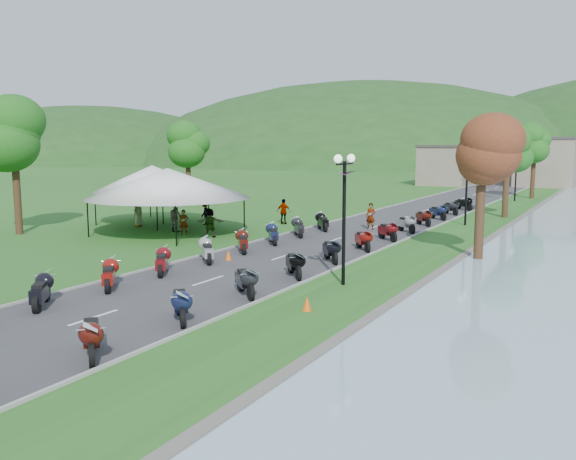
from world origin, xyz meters
The scene contains 12 objects.
road centered at (0.00, 40.00, 0.01)m, with size 7.00×120.00×0.02m, color #3E3E41.
hills_backdrop centered at (0.00, 200.00, 0.00)m, with size 360.00×120.00×76.00m, color #285621, non-canonical shape.
far_building centered at (-2.00, 85.00, 2.50)m, with size 18.00×16.00×5.00m, color gray.
moto_row_left centered at (-2.41, 13.07, 0.55)m, with size 2.60×38.49×1.10m, color #331411, non-canonical shape.
moto_row_right centered at (2.59, 25.66, 0.55)m, with size 2.60×46.12×1.10m, color #331411, non-canonical shape.
vendor_tent_main centered at (-9.84, 25.26, 2.00)m, with size 6.61×6.61×4.00m, color white, non-canonical shape.
vendor_tent_side centered at (-14.12, 28.71, 2.00)m, with size 5.41×5.41×4.00m, color white, non-canonical shape.
tree_park_left centered at (-17.80, 20.79, 5.07)m, with size 3.65×3.65×10.13m, color #25721D, non-canonical shape.
tree_lakeside centered at (8.36, 26.24, 3.96)m, with size 2.85×2.85×7.92m, color #25721D, non-canonical shape.
pedestrian_a centered at (-8.77, 25.37, 0.00)m, with size 0.56×0.41×1.54m, color slate.
pedestrian_b centered at (-10.09, 26.21, 0.00)m, with size 0.90×0.49×1.85m, color slate.
pedestrian_c centered at (-10.56, 29.84, 0.00)m, with size 1.06×0.44×1.64m, color slate.
Camera 1 is at (14.44, -3.23, 5.45)m, focal length 38.00 mm.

